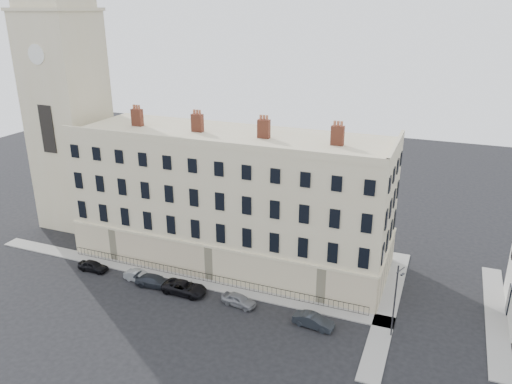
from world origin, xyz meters
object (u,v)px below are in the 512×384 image
(car_a, at_px, (93,266))
(streetlamp, at_px, (395,299))
(car_f, at_px, (313,321))
(car_c, at_px, (155,281))
(car_d, at_px, (184,288))
(car_b, at_px, (140,276))
(car_e, at_px, (239,300))

(car_a, xyz_separation_m, streetlamp, (33.18, 0.09, 3.43))
(car_f, distance_m, streetlamp, 7.87)
(car_c, height_order, car_d, car_d)
(car_a, xyz_separation_m, car_d, (12.04, -0.37, 0.06))
(car_a, relative_size, streetlamp, 0.49)
(car_b, height_order, car_d, car_d)
(car_b, xyz_separation_m, car_c, (2.10, -0.28, 0.03))
(car_d, xyz_separation_m, car_e, (6.19, 0.03, -0.04))
(car_f, bearing_deg, car_e, 91.19)
(car_c, distance_m, car_d, 3.66)
(car_c, bearing_deg, car_e, -95.64)
(car_b, distance_m, car_f, 19.92)
(car_d, distance_m, car_f, 14.15)
(car_d, xyz_separation_m, streetlamp, (21.14, 0.46, 3.37))
(car_f, bearing_deg, car_b, 93.43)
(car_d, distance_m, streetlamp, 21.41)
(car_b, xyz_separation_m, car_e, (11.95, -0.31, 0.02))
(car_e, bearing_deg, car_f, -86.58)
(car_a, relative_size, car_f, 0.91)
(car_c, xyz_separation_m, car_e, (9.85, -0.03, -0.01))
(car_a, xyz_separation_m, car_e, (18.24, -0.34, 0.02))
(car_a, bearing_deg, car_d, -92.42)
(car_d, bearing_deg, car_f, -92.66)
(car_a, height_order, car_f, car_f)
(car_b, xyz_separation_m, car_f, (19.89, -1.03, 0.04))
(car_c, relative_size, car_f, 1.11)
(car_c, height_order, streetlamp, streetlamp)
(car_d, relative_size, streetlamp, 0.66)
(car_a, xyz_separation_m, car_b, (6.28, -0.03, -0.01))
(car_a, bearing_deg, car_c, -92.76)
(car_b, distance_m, streetlamp, 27.12)
(car_b, bearing_deg, car_c, -93.42)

